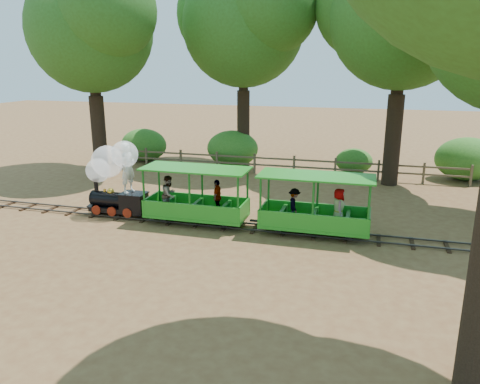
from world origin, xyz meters
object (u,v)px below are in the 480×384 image
(carriage_rear, at_px, (315,211))
(fence, at_px, (274,163))
(carriage_front, at_px, (193,201))
(locomotive, at_px, (114,173))

(carriage_rear, relative_size, fence, 0.20)
(carriage_front, distance_m, fence, 8.11)
(carriage_front, bearing_deg, carriage_rear, 0.56)
(locomotive, bearing_deg, carriage_front, -1.80)
(locomotive, xyz_separation_m, fence, (4.25, 7.92, -1.03))
(carriage_rear, height_order, fence, carriage_rear)
(locomotive, xyz_separation_m, carriage_rear, (7.23, -0.06, -0.81))
(locomotive, height_order, carriage_front, locomotive)
(carriage_front, relative_size, fence, 0.20)
(carriage_front, relative_size, carriage_rear, 1.00)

